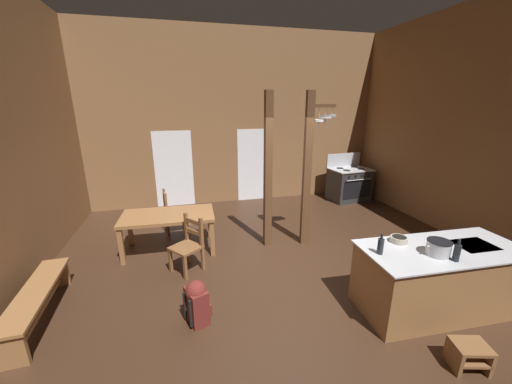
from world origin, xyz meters
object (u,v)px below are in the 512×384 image
(bottle_short_on_counter, at_px, (381,246))
(stove_range, at_px, (349,184))
(kitchen_island, at_px, (438,279))
(bottle_tall_on_counter, at_px, (457,252))
(bench_along_left_wall, at_px, (37,299))
(backpack, at_px, (197,301))
(stockpot_on_counter, at_px, (438,248))
(ladderback_chair_by_post, at_px, (188,245))
(mixing_bowl_on_counter, at_px, (399,239))
(ladderback_chair_near_window, at_px, (173,212))
(dining_table, at_px, (168,219))
(step_stool, at_px, (469,354))

(bottle_short_on_counter, bearing_deg, stove_range, 62.71)
(kitchen_island, bearing_deg, bottle_tall_on_counter, -115.60)
(bench_along_left_wall, relative_size, backpack, 2.83)
(stockpot_on_counter, height_order, bottle_tall_on_counter, bottle_tall_on_counter)
(ladderback_chair_by_post, bearing_deg, bottle_tall_on_counter, -34.55)
(bench_along_left_wall, xyz_separation_m, bottle_short_on_counter, (4.31, -1.00, 0.72))
(backpack, xyz_separation_m, stockpot_on_counter, (2.98, -0.65, 0.70))
(stove_range, xyz_separation_m, mixing_bowl_on_counter, (-1.88, -4.31, 0.48))
(ladderback_chair_near_window, height_order, bottle_tall_on_counter, bottle_tall_on_counter)
(ladderback_chair_by_post, relative_size, stockpot_on_counter, 2.67)
(dining_table, xyz_separation_m, stockpot_on_counter, (3.36, -2.79, 0.37))
(backpack, height_order, bottle_short_on_counter, bottle_short_on_counter)
(bottle_short_on_counter, bearing_deg, bench_along_left_wall, 166.93)
(dining_table, relative_size, backpack, 2.91)
(kitchen_island, bearing_deg, ladderback_chair_near_window, 134.98)
(mixing_bowl_on_counter, height_order, bottle_tall_on_counter, bottle_tall_on_counter)
(dining_table, height_order, backpack, dining_table)
(dining_table, bearing_deg, bottle_tall_on_counter, -40.61)
(step_stool, bearing_deg, bench_along_left_wall, 157.50)
(step_stool, bearing_deg, ladderback_chair_near_window, 124.97)
(kitchen_island, relative_size, bottle_short_on_counter, 8.04)
(bottle_short_on_counter, bearing_deg, dining_table, 136.03)
(bench_along_left_wall, height_order, bottle_tall_on_counter, bottle_tall_on_counter)
(dining_table, distance_m, mixing_bowl_on_counter, 3.94)
(mixing_bowl_on_counter, bearing_deg, dining_table, 142.94)
(bench_along_left_wall, height_order, mixing_bowl_on_counter, mixing_bowl_on_counter)
(bottle_tall_on_counter, bearing_deg, step_stool, -115.28)
(stove_range, relative_size, ladderback_chair_near_window, 1.39)
(dining_table, xyz_separation_m, ladderback_chair_by_post, (0.33, -0.81, -0.20))
(kitchen_island, distance_m, bench_along_left_wall, 5.34)
(kitchen_island, height_order, ladderback_chair_by_post, ladderback_chair_by_post)
(bench_along_left_wall, distance_m, stockpot_on_counter, 5.18)
(ladderback_chair_near_window, height_order, ladderback_chair_by_post, same)
(ladderback_chair_by_post, bearing_deg, stockpot_on_counter, -33.14)
(step_stool, bearing_deg, ladderback_chair_by_post, 135.80)
(step_stool, xyz_separation_m, ladderback_chair_by_post, (-2.84, 2.76, 0.27))
(backpack, relative_size, bottle_tall_on_counter, 2.09)
(stove_range, bearing_deg, mixing_bowl_on_counter, -113.54)
(stockpot_on_counter, distance_m, bottle_tall_on_counter, 0.20)
(ladderback_chair_near_window, bearing_deg, backpack, -83.69)
(dining_table, relative_size, bottle_tall_on_counter, 6.08)
(mixing_bowl_on_counter, bearing_deg, bench_along_left_wall, 170.65)
(step_stool, height_order, bottle_short_on_counter, bottle_short_on_counter)
(bottle_tall_on_counter, bearing_deg, kitchen_island, 64.40)
(stove_range, xyz_separation_m, dining_table, (-5.02, -1.94, 0.17))
(bench_along_left_wall, xyz_separation_m, bottle_tall_on_counter, (5.09, -1.38, 0.72))
(stockpot_on_counter, height_order, mixing_bowl_on_counter, stockpot_on_counter)
(dining_table, distance_m, ladderback_chair_by_post, 0.90)
(stockpot_on_counter, bearing_deg, backpack, 167.62)
(stove_range, height_order, ladderback_chair_by_post, stove_range)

